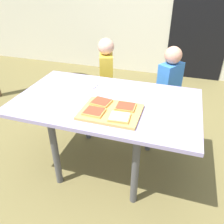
# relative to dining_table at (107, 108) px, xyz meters

# --- Properties ---
(ground_plane) EXTENTS (16.00, 16.00, 0.00)m
(ground_plane) POSITION_rel_dining_table_xyz_m (0.00, 0.00, -0.62)
(ground_plane) COLOR brown
(house_door) EXTENTS (0.90, 0.02, 2.00)m
(house_door) POSITION_rel_dining_table_xyz_m (0.71, 2.43, 0.38)
(house_door) COLOR black
(house_door) RESTS_ON ground
(dining_table) EXTENTS (1.46, 0.87, 0.69)m
(dining_table) POSITION_rel_dining_table_xyz_m (0.00, 0.00, 0.00)
(dining_table) COLOR #998DBC
(dining_table) RESTS_ON ground
(cutting_board) EXTENTS (0.43, 0.33, 0.02)m
(cutting_board) POSITION_rel_dining_table_xyz_m (0.09, -0.18, 0.09)
(cutting_board) COLOR gold
(cutting_board) RESTS_ON dining_table
(pizza_slice_near_right) EXTENTS (0.15, 0.14, 0.02)m
(pizza_slice_near_right) POSITION_rel_dining_table_xyz_m (0.18, -0.26, 0.11)
(pizza_slice_near_right) COLOR tan
(pizza_slice_near_right) RESTS_ON cutting_board
(pizza_slice_near_left) EXTENTS (0.15, 0.13, 0.02)m
(pizza_slice_near_left) POSITION_rel_dining_table_xyz_m (-0.01, -0.24, 0.11)
(pizza_slice_near_left) COLOR tan
(pizza_slice_near_left) RESTS_ON cutting_board
(pizza_slice_far_left) EXTENTS (0.16, 0.14, 0.02)m
(pizza_slice_far_left) POSITION_rel_dining_table_xyz_m (-0.01, -0.09, 0.11)
(pizza_slice_far_left) COLOR tan
(pizza_slice_far_left) RESTS_ON cutting_board
(pizza_slice_far_right) EXTENTS (0.15, 0.13, 0.02)m
(pizza_slice_far_right) POSITION_rel_dining_table_xyz_m (0.18, -0.11, 0.11)
(pizza_slice_far_right) COLOR tan
(pizza_slice_far_right) RESTS_ON cutting_board
(plate_white_left) EXTENTS (0.20, 0.20, 0.01)m
(plate_white_left) POSITION_rel_dining_table_xyz_m (-0.26, 0.21, 0.08)
(plate_white_left) COLOR white
(plate_white_left) RESTS_ON dining_table
(child_left) EXTENTS (0.21, 0.27, 0.99)m
(child_left) POSITION_rel_dining_table_xyz_m (-0.25, 0.73, -0.05)
(child_left) COLOR navy
(child_left) RESTS_ON ground
(child_right) EXTENTS (0.25, 0.28, 0.98)m
(child_right) POSITION_rel_dining_table_xyz_m (0.44, 0.69, -0.06)
(child_right) COLOR navy
(child_right) RESTS_ON ground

